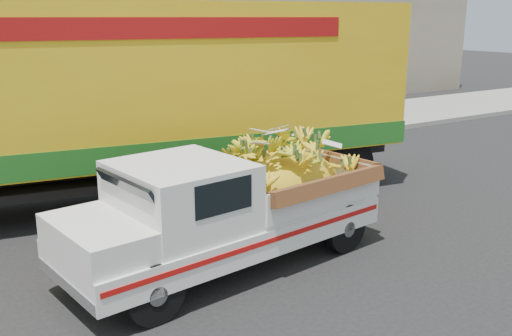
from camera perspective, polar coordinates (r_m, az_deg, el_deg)
ground at (r=8.02m, az=-4.99°, el=-11.30°), size 100.00×100.00×0.00m
curb at (r=13.66m, az=-17.61°, el=-0.48°), size 60.00×0.25×0.15m
sidewalk at (r=15.64m, az=-19.67°, el=1.23°), size 60.00×4.00×0.14m
building_right at (r=27.83m, az=5.95°, el=13.73°), size 14.00×6.00×6.00m
pickup_truck at (r=8.38m, az=-1.02°, el=-3.41°), size 4.96×2.34×1.67m
semi_trailer at (r=10.96m, az=-14.79°, el=7.01°), size 12.07×4.30×3.80m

